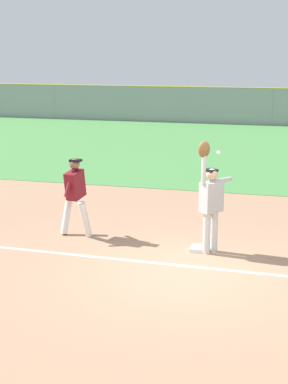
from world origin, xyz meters
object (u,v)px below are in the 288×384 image
(first_base, at_px, (200,249))
(fielder, at_px, (211,199))
(baseball, at_px, (219,153))
(parked_car_white, at_px, (253,108))
(runner, at_px, (75,192))
(parked_car_black, at_px, (150,106))

(first_base, relative_size, fielder, 0.17)
(baseball, bearing_deg, parked_car_white, 93.75)
(first_base, relative_size, runner, 0.22)
(runner, bearing_deg, parked_car_black, 110.04)
(fielder, xyz_separation_m, runner, (-3.00, 0.35, -0.12))
(fielder, relative_size, baseball, 30.81)
(baseball, distance_m, parked_car_white, 25.15)
(runner, distance_m, baseball, 3.38)
(first_base, distance_m, runner, 2.97)
(parked_car_black, distance_m, parked_car_white, 6.25)
(baseball, xyz_separation_m, parked_car_black, (-7.89, 24.80, -1.40))
(first_base, distance_m, parked_car_black, 25.69)
(parked_car_white, bearing_deg, baseball, -92.05)
(baseball, relative_size, parked_car_black, 0.02)
(first_base, xyz_separation_m, parked_car_white, (-1.29, 24.81, 0.63))
(baseball, relative_size, parked_car_white, 0.02)
(parked_car_black, relative_size, parked_car_white, 0.98)
(first_base, bearing_deg, runner, 174.33)
(fielder, bearing_deg, runner, 30.80)
(parked_car_black, xyz_separation_m, parked_car_white, (6.25, 0.25, 0.00))
(parked_car_white, bearing_deg, fielder, -92.38)
(runner, relative_size, parked_car_white, 0.38)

